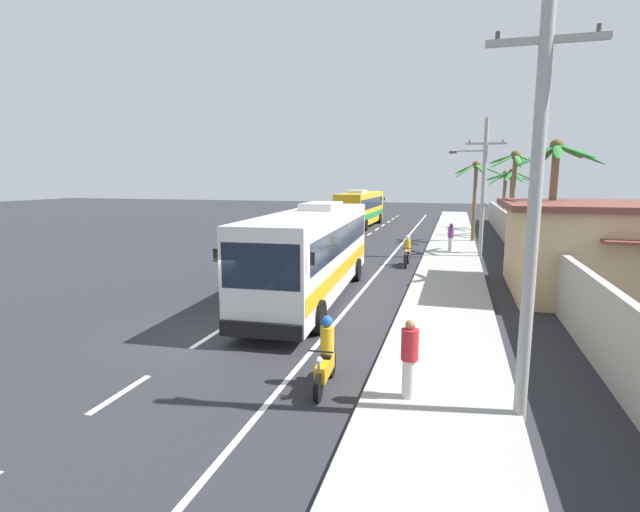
# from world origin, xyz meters

# --- Properties ---
(ground_plane) EXTENTS (160.00, 160.00, 0.00)m
(ground_plane) POSITION_xyz_m (0.00, 0.00, 0.00)
(ground_plane) COLOR #28282D
(sidewalk_kerb) EXTENTS (3.20, 90.00, 0.14)m
(sidewalk_kerb) POSITION_xyz_m (6.80, 10.00, 0.07)
(sidewalk_kerb) COLOR #999993
(sidewalk_kerb) RESTS_ON ground
(lane_markings) EXTENTS (3.46, 71.00, 0.01)m
(lane_markings) POSITION_xyz_m (2.08, 14.43, 0.00)
(lane_markings) COLOR white
(lane_markings) RESTS_ON ground
(boundary_wall) EXTENTS (0.24, 60.00, 2.15)m
(boundary_wall) POSITION_xyz_m (10.60, 14.00, 1.08)
(boundary_wall) COLOR #9E998E
(boundary_wall) RESTS_ON ground
(coach_bus_foreground) EXTENTS (3.32, 12.26, 3.70)m
(coach_bus_foreground) POSITION_xyz_m (1.65, 5.14, 1.93)
(coach_bus_foreground) COLOR silver
(coach_bus_foreground) RESTS_ON ground
(coach_bus_far_lane) EXTENTS (2.97, 11.69, 3.58)m
(coach_bus_far_lane) POSITION_xyz_m (-1.91, 32.91, 1.87)
(coach_bus_far_lane) COLOR gold
(coach_bus_far_lane) RESTS_ON ground
(motorcycle_beside_bus) EXTENTS (0.56, 1.96, 1.65)m
(motorcycle_beside_bus) POSITION_xyz_m (4.28, -2.67, 0.67)
(motorcycle_beside_bus) COLOR black
(motorcycle_beside_bus) RESTS_ON ground
(motorcycle_trailing) EXTENTS (0.56, 1.96, 1.67)m
(motorcycle_trailing) POSITION_xyz_m (4.53, 13.22, 0.67)
(motorcycle_trailing) COLOR black
(motorcycle_trailing) RESTS_ON ground
(pedestrian_near_kerb) EXTENTS (0.36, 0.36, 1.76)m
(pedestrian_near_kerb) POSITION_xyz_m (6.73, 18.33, 1.06)
(pedestrian_near_kerb) COLOR beige
(pedestrian_near_kerb) RESTS_ON sidewalk_kerb
(pedestrian_midwalk) EXTENTS (0.36, 0.36, 1.69)m
(pedestrian_midwalk) POSITION_xyz_m (6.17, -2.96, 1.02)
(pedestrian_midwalk) COLOR beige
(pedestrian_midwalk) RESTS_ON sidewalk_kerb
(utility_pole_nearest) EXTENTS (2.02, 0.24, 8.60)m
(utility_pole_nearest) POSITION_xyz_m (8.35, -3.07, 4.47)
(utility_pole_nearest) COLOR #9E9E99
(utility_pole_nearest) RESTS_ON ground
(utility_pole_mid) EXTENTS (3.14, 0.24, 8.08)m
(utility_pole_mid) POSITION_xyz_m (8.37, 16.87, 4.33)
(utility_pole_mid) COLOR #9E9E99
(utility_pole_mid) RESTS_ON ground
(palm_nearest) EXTENTS (3.26, 3.45, 6.32)m
(palm_nearest) POSITION_xyz_m (10.23, 18.59, 4.71)
(palm_nearest) COLOR brown
(palm_nearest) RESTS_ON ground
(palm_second) EXTENTS (3.64, 3.76, 6.34)m
(palm_second) POSITION_xyz_m (10.98, 10.13, 4.62)
(palm_second) COLOR brown
(palm_second) RESTS_ON ground
(palm_third) EXTENTS (3.66, 4.06, 5.34)m
(palm_third) POSITION_xyz_m (11.05, 32.90, 3.84)
(palm_third) COLOR brown
(palm_third) RESTS_ON ground
(palm_fourth) EXTENTS (3.99, 3.85, 5.44)m
(palm_fourth) POSITION_xyz_m (11.07, 27.88, 4.18)
(palm_fourth) COLOR brown
(palm_fourth) RESTS_ON ground
(palm_farthest) EXTENTS (3.51, 3.77, 5.91)m
(palm_farthest) POSITION_xyz_m (8.24, 24.02, 4.39)
(palm_farthest) COLOR brown
(palm_farthest) RESTS_ON ground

